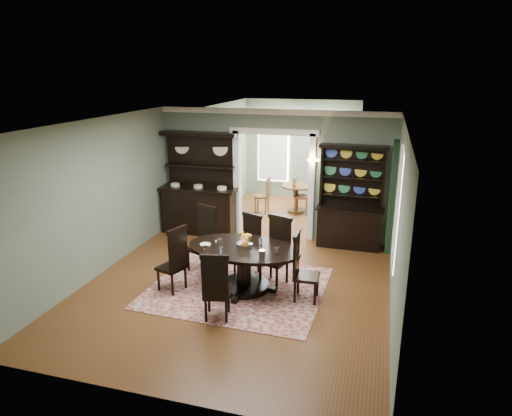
{
  "coord_description": "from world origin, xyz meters",
  "views": [
    {
      "loc": [
        2.44,
        -7.16,
        3.87
      ],
      "look_at": [
        0.24,
        0.6,
        1.4
      ],
      "focal_mm": 32.0,
      "sensor_mm": 36.0,
      "label": 1
    }
  ],
  "objects": [
    {
      "name": "chair_end_left",
      "position": [
        -0.98,
        -0.36,
        0.65
      ],
      "size": [
        0.55,
        0.57,
        1.23
      ],
      "rotation": [
        0.0,
        0.0,
        1.26
      ],
      "color": "black",
      "rests_on": "rug"
    },
    {
      "name": "parlor_chair_left",
      "position": [
        -0.66,
        4.61,
        0.54
      ],
      "size": [
        0.42,
        0.42,
        1.01
      ],
      "rotation": [
        0.0,
        0.0,
        1.59
      ],
      "color": "brown",
      "rests_on": "parlor_floor"
    },
    {
      "name": "dining_table",
      "position": [
        0.17,
        0.06,
        0.57
      ],
      "size": [
        2.17,
        2.07,
        0.82
      ],
      "rotation": [
        0.0,
        0.0,
        -0.07
      ],
      "color": "black",
      "rests_on": "rug"
    },
    {
      "name": "sideboard",
      "position": [
        -1.77,
        2.71,
        0.86
      ],
      "size": [
        1.87,
        0.68,
        2.45
      ],
      "rotation": [
        0.0,
        0.0,
        0.01
      ],
      "color": "black",
      "rests_on": "floor"
    },
    {
      "name": "chair_near",
      "position": [
        0.07,
        -1.11,
        0.62
      ],
      "size": [
        0.51,
        0.5,
        1.17
      ],
      "rotation": [
        0.0,
        0.0,
        0.22
      ],
      "color": "black",
      "rests_on": "rug"
    },
    {
      "name": "chair_far_right",
      "position": [
        0.68,
        0.51,
        0.68
      ],
      "size": [
        0.6,
        0.58,
        1.29
      ],
      "rotation": [
        0.0,
        0.0,
        2.81
      ],
      "color": "black",
      "rests_on": "rug"
    },
    {
      "name": "rug",
      "position": [
        0.04,
        0.06,
        0.01
      ],
      "size": [
        3.19,
        2.77,
        0.01
      ],
      "primitive_type": "cube",
      "rotation": [
        0.0,
        0.0,
        -0.03
      ],
      "color": "maroon",
      "rests_on": "floor"
    },
    {
      "name": "wall_sconce",
      "position": [
        0.95,
        2.85,
        1.89
      ],
      "size": [
        0.27,
        0.21,
        0.21
      ],
      "color": "#AD742E",
      "rests_on": "back_wall_right"
    },
    {
      "name": "welsh_dresser",
      "position": [
        1.82,
        2.75,
        0.83
      ],
      "size": [
        1.48,
        0.56,
        2.3
      ],
      "rotation": [
        0.0,
        0.0,
        -0.01
      ],
      "color": "black",
      "rests_on": "floor"
    },
    {
      "name": "parlor_chair_right",
      "position": [
        0.29,
        4.77,
        0.57
      ],
      "size": [
        0.45,
        0.45,
        1.06
      ],
      "rotation": [
        0.0,
        0.0,
        -1.51
      ],
      "color": "brown",
      "rests_on": "parlor_floor"
    },
    {
      "name": "doorway_trim",
      "position": [
        0.0,
        3.0,
        1.62
      ],
      "size": [
        2.08,
        0.25,
        2.57
      ],
      "color": "white",
      "rests_on": "floor"
    },
    {
      "name": "chair_end_right",
      "position": [
        1.22,
        -0.04,
        0.65
      ],
      "size": [
        0.44,
        0.48,
        1.23
      ],
      "rotation": [
        0.0,
        0.0,
        -1.55
      ],
      "color": "black",
      "rests_on": "rug"
    },
    {
      "name": "right_window",
      "position": [
        2.69,
        0.93,
        1.6
      ],
      "size": [
        0.15,
        1.47,
        2.12
      ],
      "color": "white",
      "rests_on": "wall_right"
    },
    {
      "name": "chair_far_left",
      "position": [
        -0.85,
        0.7,
        0.69
      ],
      "size": [
        0.62,
        0.61,
        1.31
      ],
      "rotation": [
        0.0,
        0.0,
        2.76
      ],
      "color": "black",
      "rests_on": "rug"
    },
    {
      "name": "parlor",
      "position": [
        0.0,
        5.53,
        1.52
      ],
      "size": [
        3.51,
        3.5,
        3.01
      ],
      "color": "brown",
      "rests_on": "ground"
    },
    {
      "name": "chair_far_mid",
      "position": [
        0.06,
        0.8,
        0.63
      ],
      "size": [
        0.56,
        0.55,
        1.19
      ],
      "rotation": [
        0.0,
        0.0,
        2.76
      ],
      "color": "black",
      "rests_on": "rug"
    },
    {
      "name": "parlor_table",
      "position": [
        0.19,
        4.94,
        0.5
      ],
      "size": [
        0.83,
        0.83,
        0.77
      ],
      "color": "brown",
      "rests_on": "parlor_floor"
    },
    {
      "name": "room",
      "position": [
        0.0,
        0.04,
        1.58
      ],
      "size": [
        5.51,
        6.01,
        3.01
      ],
      "color": "brown",
      "rests_on": "ground"
    },
    {
      "name": "centerpiece",
      "position": [
        0.16,
        0.12,
        0.89
      ],
      "size": [
        1.49,
        0.96,
        0.24
      ],
      "color": "white",
      "rests_on": "dining_table"
    }
  ]
}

